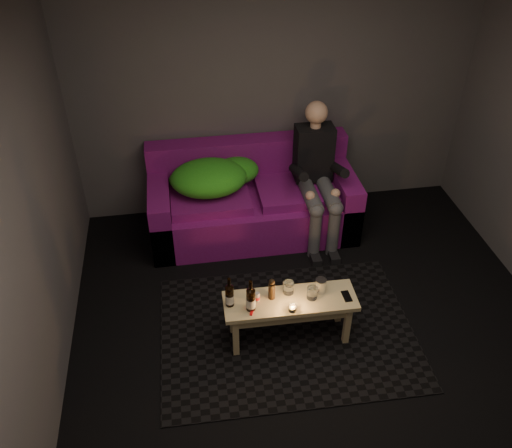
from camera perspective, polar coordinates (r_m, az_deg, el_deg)
The scene contains 17 objects.
floor at distance 4.46m, azimuth 7.18°, elevation -13.90°, with size 4.50×4.50×0.00m, color black.
room at distance 3.75m, azimuth 7.23°, elevation 8.00°, with size 4.50×4.50×4.50m.
rug at distance 4.61m, azimuth 3.30°, elevation -11.23°, with size 2.09×1.52×0.01m, color black.
sofa at distance 5.51m, azimuth -0.44°, elevation 2.39°, with size 2.03×0.92×0.87m.
green_blanket at distance 5.28m, azimuth -4.53°, elevation 5.03°, with size 0.90×0.61×0.31m.
person at distance 5.28m, azimuth 6.44°, elevation 5.44°, with size 0.37×0.84×1.36m.
coffee_table at distance 4.33m, azimuth 3.60°, elevation -8.65°, with size 1.05×0.35×0.43m.
beer_bottle_a at distance 4.16m, azimuth -2.80°, elevation -7.50°, with size 0.07×0.07×0.27m.
beer_bottle_b at distance 4.12m, azimuth -0.56°, elevation -7.91°, with size 0.07×0.07×0.29m.
salt_shaker at distance 4.23m, azimuth 0.14°, elevation -7.68°, with size 0.04×0.04×0.08m, color silver.
pepper_mill at distance 4.23m, azimuth 1.66°, elevation -7.07°, with size 0.05×0.05×0.14m, color black.
tumbler_back at distance 4.29m, azimuth 3.43°, elevation -6.69°, with size 0.09×0.09×0.10m, color white.
tealight at distance 4.17m, azimuth 3.87°, elevation -8.85°, with size 0.06×0.06×0.05m.
tumbler_front at distance 4.27m, azimuth 5.94°, elevation -7.22°, with size 0.08×0.08×0.10m, color white.
steel_cup at distance 4.32m, azimuth 6.82°, elevation -6.45°, with size 0.09×0.09×0.12m, color silver.
smartphone at distance 4.34m, azimuth 9.52°, elevation -7.51°, with size 0.06×0.12×0.01m, color black.
red_lighter at distance 4.16m, azimuth -0.44°, elevation -9.22°, with size 0.02×0.07×0.01m, color red.
Camera 1 is at (-0.98, -2.68, 3.43)m, focal length 38.00 mm.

